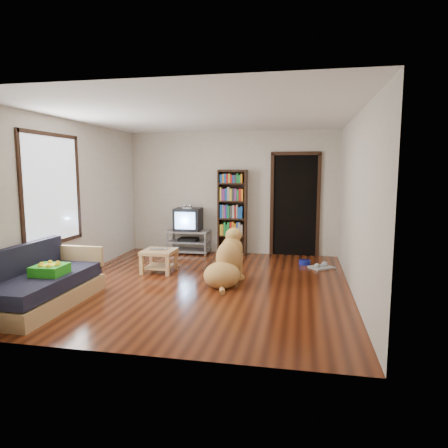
% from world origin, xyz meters
% --- Properties ---
extents(ground, '(5.00, 5.00, 0.00)m').
position_xyz_m(ground, '(0.00, 0.00, 0.00)').
color(ground, '#5D2510').
rests_on(ground, ground).
extents(ceiling, '(5.00, 5.00, 0.00)m').
position_xyz_m(ceiling, '(0.00, 0.00, 2.60)').
color(ceiling, white).
rests_on(ceiling, ground).
extents(wall_back, '(4.50, 0.00, 4.50)m').
position_xyz_m(wall_back, '(0.00, 2.50, 1.30)').
color(wall_back, beige).
rests_on(wall_back, ground).
extents(wall_front, '(4.50, 0.00, 4.50)m').
position_xyz_m(wall_front, '(0.00, -2.50, 1.30)').
color(wall_front, beige).
rests_on(wall_front, ground).
extents(wall_left, '(0.00, 5.00, 5.00)m').
position_xyz_m(wall_left, '(-2.25, 0.00, 1.30)').
color(wall_left, beige).
rests_on(wall_left, ground).
extents(wall_right, '(0.00, 5.00, 5.00)m').
position_xyz_m(wall_right, '(2.25, 0.00, 1.30)').
color(wall_right, beige).
rests_on(wall_right, ground).
extents(green_cushion, '(0.41, 0.41, 0.13)m').
position_xyz_m(green_cushion, '(-1.75, -1.36, 0.49)').
color(green_cushion, green).
rests_on(green_cushion, sofa).
extents(laptop, '(0.36, 0.28, 0.02)m').
position_xyz_m(laptop, '(-0.95, 0.55, 0.41)').
color(laptop, silver).
rests_on(laptop, coffee_table).
extents(dog_bowl, '(0.22, 0.22, 0.08)m').
position_xyz_m(dog_bowl, '(1.57, 1.67, 0.04)').
color(dog_bowl, navy).
rests_on(dog_bowl, ground).
extents(grey_rag, '(0.51, 0.49, 0.03)m').
position_xyz_m(grey_rag, '(1.87, 1.42, 0.01)').
color(grey_rag, '#9E9E9E').
rests_on(grey_rag, ground).
extents(window, '(0.03, 1.46, 1.70)m').
position_xyz_m(window, '(-2.23, -0.50, 1.50)').
color(window, white).
rests_on(window, wall_left).
extents(doorway, '(1.03, 0.05, 2.19)m').
position_xyz_m(doorway, '(1.35, 2.48, 1.12)').
color(doorway, black).
rests_on(doorway, wall_back).
extents(tv_stand, '(0.90, 0.45, 0.50)m').
position_xyz_m(tv_stand, '(-0.90, 2.25, 0.27)').
color(tv_stand, '#99999E').
rests_on(tv_stand, ground).
extents(crt_tv, '(0.55, 0.52, 0.58)m').
position_xyz_m(crt_tv, '(-0.90, 2.27, 0.74)').
color(crt_tv, black).
rests_on(crt_tv, tv_stand).
extents(bookshelf, '(0.60, 0.30, 1.80)m').
position_xyz_m(bookshelf, '(0.05, 2.34, 1.00)').
color(bookshelf, black).
rests_on(bookshelf, ground).
extents(sofa, '(0.80, 1.80, 0.80)m').
position_xyz_m(sofa, '(-1.87, -1.38, 0.26)').
color(sofa, tan).
rests_on(sofa, ground).
extents(coffee_table, '(0.55, 0.55, 0.40)m').
position_xyz_m(coffee_table, '(-0.95, 0.58, 0.28)').
color(coffee_table, tan).
rests_on(coffee_table, ground).
extents(dog, '(0.72, 1.10, 0.90)m').
position_xyz_m(dog, '(0.35, 0.11, 0.33)').
color(dog, '#D88C53').
rests_on(dog, ground).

